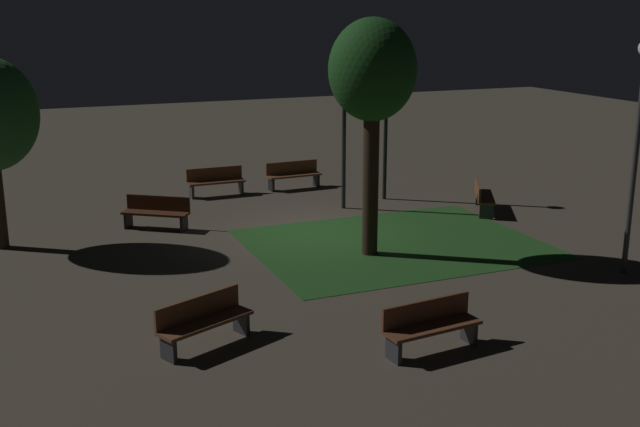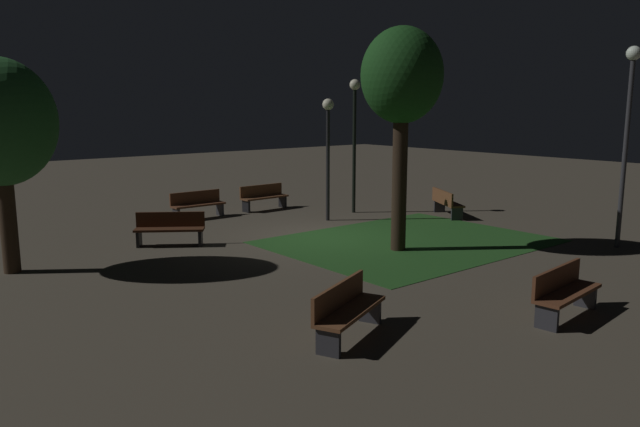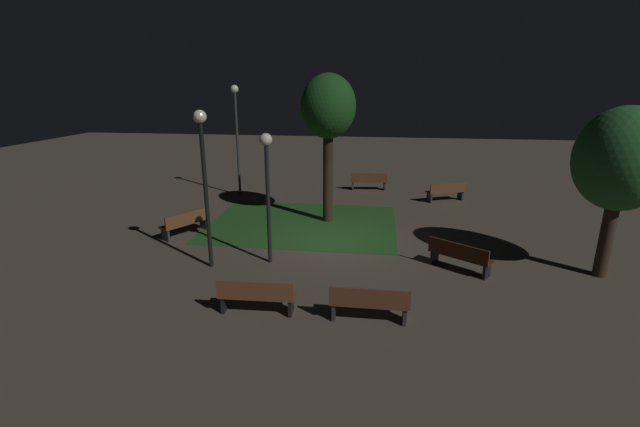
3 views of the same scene
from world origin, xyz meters
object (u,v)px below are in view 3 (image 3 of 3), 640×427
bench_corner (369,181)px  tree_back_left (328,110)px  bench_path_side (256,295)px  lamp_post_path_center (267,175)px  bench_by_lamp (369,303)px  lamp_post_near_wall (236,123)px  bench_near_trees (459,255)px  bench_front_left (446,191)px  lamp_post_plaza_east (204,164)px  bench_lawn_edge (186,222)px  tree_near_wall (622,161)px

bench_corner → tree_back_left: bearing=-105.2°
bench_path_side → lamp_post_path_center: bearing=98.3°
bench_by_lamp → lamp_post_near_wall: (-6.49, 10.76, 2.94)m
bench_near_trees → tree_back_left: size_ratio=0.31×
bench_near_trees → bench_front_left: (0.72, 7.81, 0.00)m
bench_by_lamp → bench_front_left: size_ratio=0.98×
bench_by_lamp → lamp_post_path_center: 4.85m
tree_back_left → lamp_post_plaza_east: tree_back_left is taller
lamp_post_plaza_east → bench_by_lamp: bearing=-27.7°
bench_near_trees → bench_front_left: same height
bench_path_side → bench_corner: (2.25, 12.66, 0.00)m
bench_by_lamp → bench_lawn_edge: size_ratio=1.00×
tree_near_wall → bench_by_lamp: bearing=-152.2°
bench_corner → tree_back_left: (-1.45, -5.32, 3.78)m
bench_by_lamp → bench_near_trees: size_ratio=1.03×
tree_near_wall → lamp_post_path_center: size_ratio=1.21×
lamp_post_plaza_east → lamp_post_path_center: (1.65, 0.56, -0.39)m
tree_back_left → tree_near_wall: bearing=-25.8°
bench_lawn_edge → bench_front_left: 11.48m
bench_path_side → bench_front_left: same height
bench_front_left → lamp_post_path_center: (-6.27, -7.92, 2.21)m
bench_corner → tree_near_wall: tree_near_wall is taller
lamp_post_path_center → bench_lawn_edge: bearing=151.3°
bench_lawn_edge → lamp_post_near_wall: 6.49m
tree_near_wall → lamp_post_near_wall: (-12.88, 7.40, 0.15)m
bench_corner → bench_front_left: (3.57, -1.70, 0.00)m
bench_path_side → bench_front_left: 12.41m
tree_back_left → lamp_post_plaza_east: 5.77m
bench_path_side → bench_near_trees: size_ratio=1.04×
bench_near_trees → lamp_post_near_wall: bearing=139.7°
lamp_post_plaza_east → tree_near_wall: bearing=4.6°
lamp_post_plaza_east → bench_front_left: bearing=47.0°
tree_back_left → lamp_post_path_center: tree_back_left is taller
tree_back_left → lamp_post_path_center: bearing=-106.2°
bench_path_side → tree_back_left: tree_back_left is taller
bench_by_lamp → lamp_post_plaza_east: (-4.71, 2.48, 2.60)m
tree_near_wall → lamp_post_near_wall: size_ratio=0.92×
lamp_post_near_wall → tree_back_left: bearing=-36.3°
lamp_post_plaza_east → bench_near_trees: bearing=5.3°
bench_by_lamp → bench_near_trees: (2.48, 3.14, 0.00)m
bench_front_left → lamp_post_path_center: 10.34m
bench_front_left → tree_near_wall: size_ratio=0.39×
tree_back_left → lamp_post_path_center: size_ratio=1.44×
bench_front_left → lamp_post_plaza_east: lamp_post_plaza_east is taller
bench_front_left → lamp_post_plaza_east: size_ratio=0.41×
bench_by_lamp → lamp_post_plaza_east: bearing=152.3°
bench_near_trees → tree_back_left: (-4.30, 4.19, 3.78)m
bench_lawn_edge → lamp_post_path_center: size_ratio=0.46×
bench_by_lamp → tree_near_wall: tree_near_wall is taller
tree_back_left → lamp_post_plaza_east: bearing=-120.8°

